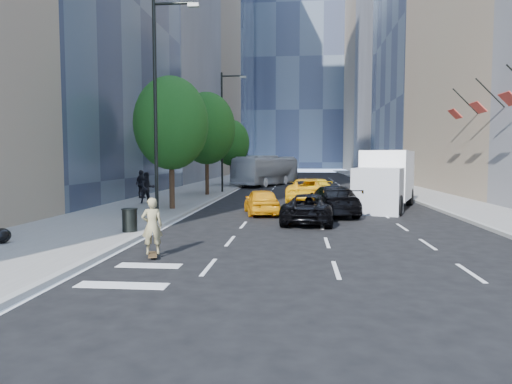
# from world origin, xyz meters

# --- Properties ---
(ground) EXTENTS (160.00, 160.00, 0.00)m
(ground) POSITION_xyz_m (0.00, 0.00, 0.00)
(ground) COLOR black
(ground) RESTS_ON ground
(sidewalk_left) EXTENTS (6.00, 120.00, 0.15)m
(sidewalk_left) POSITION_xyz_m (-9.00, 30.00, 0.07)
(sidewalk_left) COLOR slate
(sidewalk_left) RESTS_ON ground
(sidewalk_right) EXTENTS (4.00, 120.00, 0.15)m
(sidewalk_right) POSITION_xyz_m (10.00, 30.00, 0.07)
(sidewalk_right) COLOR slate
(sidewalk_right) RESTS_ON ground
(tower_left_mid) EXTENTS (20.00, 24.00, 45.00)m
(tower_left_mid) POSITION_xyz_m (-22.00, 42.00, 22.50)
(tower_left_mid) COLOR slate
(tower_left_mid) RESTS_ON ground
(tower_left_end) EXTENTS (20.00, 28.00, 60.00)m
(tower_left_end) POSITION_xyz_m (-22.00, 92.00, 30.00)
(tower_left_end) COLOR #2F3649
(tower_left_end) RESTS_ON ground
(tower_right_mid) EXTENTS (20.00, 24.00, 65.00)m
(tower_right_mid) POSITION_xyz_m (22.00, 74.00, 32.50)
(tower_right_mid) COLOR slate
(tower_right_mid) RESTS_ON ground
(tower_right_far) EXTENTS (20.00, 24.00, 50.00)m
(tower_right_far) POSITION_xyz_m (22.00, 98.00, 25.00)
(tower_right_far) COLOR gray
(tower_right_far) RESTS_ON ground
(tower_distant) EXTENTS (40.00, 20.00, 90.00)m
(tower_distant) POSITION_xyz_m (0.00, 120.00, 45.00)
(tower_distant) COLOR #2F3649
(tower_distant) RESTS_ON ground
(lamp_near) EXTENTS (2.13, 0.22, 10.00)m
(lamp_near) POSITION_xyz_m (-6.32, 4.00, 5.81)
(lamp_near) COLOR black
(lamp_near) RESTS_ON sidewalk_left
(lamp_far) EXTENTS (2.13, 0.22, 10.00)m
(lamp_far) POSITION_xyz_m (-6.32, 22.00, 5.81)
(lamp_far) COLOR black
(lamp_far) RESTS_ON sidewalk_left
(tree_near) EXTENTS (4.20, 4.20, 7.46)m
(tree_near) POSITION_xyz_m (-7.20, 9.00, 4.97)
(tree_near) COLOR #312113
(tree_near) RESTS_ON sidewalk_left
(tree_mid) EXTENTS (4.50, 4.50, 7.99)m
(tree_mid) POSITION_xyz_m (-7.20, 19.00, 5.32)
(tree_mid) COLOR #312113
(tree_mid) RESTS_ON sidewalk_left
(tree_far) EXTENTS (3.90, 3.90, 6.92)m
(tree_far) POSITION_xyz_m (-7.20, 32.00, 4.62)
(tree_far) COLOR #312113
(tree_far) RESTS_ON sidewalk_left
(traffic_signal) EXTENTS (2.48, 0.53, 5.20)m
(traffic_signal) POSITION_xyz_m (-6.40, 40.00, 4.23)
(traffic_signal) COLOR black
(traffic_signal) RESTS_ON sidewalk_left
(facade_flags) EXTENTS (1.85, 13.30, 2.05)m
(facade_flags) POSITION_xyz_m (10.64, 10.00, 6.18)
(facade_flags) COLOR black
(facade_flags) RESTS_ON ground
(skateboarder) EXTENTS (0.72, 0.59, 1.72)m
(skateboarder) POSITION_xyz_m (-4.43, -3.00, 0.86)
(skateboarder) COLOR #827851
(skateboarder) RESTS_ON ground
(black_sedan_lincoln) EXTENTS (2.80, 5.15, 1.37)m
(black_sedan_lincoln) POSITION_xyz_m (0.50, 5.00, 0.68)
(black_sedan_lincoln) COLOR black
(black_sedan_lincoln) RESTS_ON ground
(black_sedan_mercedes) EXTENTS (2.91, 5.67, 1.57)m
(black_sedan_mercedes) POSITION_xyz_m (1.75, 8.00, 0.79)
(black_sedan_mercedes) COLOR black
(black_sedan_mercedes) RESTS_ON ground
(taxi_a) EXTENTS (2.40, 4.33, 1.39)m
(taxi_a) POSITION_xyz_m (-2.00, 7.97, 0.70)
(taxi_a) COLOR orange
(taxi_a) RESTS_ON ground
(taxi_b) EXTENTS (1.60, 4.04, 1.31)m
(taxi_b) POSITION_xyz_m (4.20, 12.01, 0.65)
(taxi_b) COLOR #D99C0B
(taxi_b) RESTS_ON ground
(taxi_c) EXTENTS (2.76, 5.84, 1.61)m
(taxi_c) POSITION_xyz_m (0.50, 15.17, 0.81)
(taxi_c) COLOR #F9B20D
(taxi_c) RESTS_ON ground
(taxi_d) EXTENTS (2.31, 5.41, 1.56)m
(taxi_d) POSITION_xyz_m (1.20, 16.57, 0.78)
(taxi_d) COLOR yellow
(taxi_d) RESTS_ON ground
(city_bus) EXTENTS (6.77, 11.95, 3.27)m
(city_bus) POSITION_xyz_m (-3.51, 33.63, 1.64)
(city_bus) COLOR #BABDC1
(city_bus) RESTS_ON ground
(box_truck) EXTENTS (4.79, 7.67, 3.46)m
(box_truck) POSITION_xyz_m (5.11, 11.31, 1.76)
(box_truck) COLOR white
(box_truck) RESTS_ON ground
(pedestrian_a) EXTENTS (1.20, 1.16, 1.96)m
(pedestrian_a) POSITION_xyz_m (-9.55, 11.69, 1.13)
(pedestrian_a) COLOR black
(pedestrian_a) RESTS_ON sidewalk_left
(pedestrian_b) EXTENTS (1.24, 1.10, 2.02)m
(pedestrian_b) POSITION_xyz_m (-11.20, 15.24, 1.16)
(pedestrian_b) COLOR black
(pedestrian_b) RESTS_ON sidewalk_left
(trash_can) EXTENTS (0.58, 0.58, 0.87)m
(trash_can) POSITION_xyz_m (-6.60, 0.85, 0.58)
(trash_can) COLOR black
(trash_can) RESTS_ON sidewalk_left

